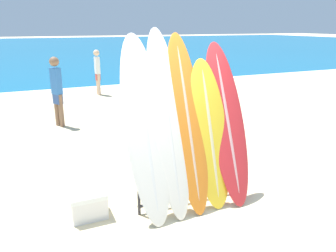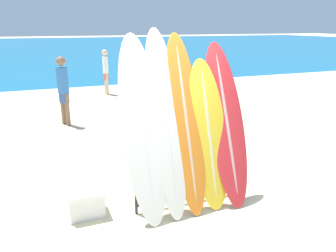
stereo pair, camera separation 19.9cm
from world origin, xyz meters
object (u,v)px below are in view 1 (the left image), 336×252
object	(u,v)px
person_mid_beach	(57,89)
cooler_box	(88,204)
person_near_water	(97,71)
surfboard_slot_4	(227,123)
surfboard_slot_0	(145,128)
surfboard_rack	(190,172)
surfboard_slot_1	(168,123)
surfboard_slot_2	(188,123)
surfboard_slot_3	(210,134)

from	to	relation	value
person_mid_beach	cooler_box	bearing A→B (deg)	-31.63
person_mid_beach	person_near_water	bearing A→B (deg)	123.37
surfboard_slot_4	person_mid_beach	distance (m)	5.12
surfboard_slot_0	surfboard_rack	bearing A→B (deg)	-8.19
surfboard_rack	surfboard_slot_0	bearing A→B (deg)	171.81
surfboard_slot_1	surfboard_slot_2	xyz separation A→B (m)	(0.29, -0.01, -0.03)
person_mid_beach	surfboard_rack	bearing A→B (deg)	-14.94
surfboard_slot_2	person_mid_beach	distance (m)	4.91
surfboard_slot_0	person_mid_beach	distance (m)	4.76
surfboard_slot_3	surfboard_slot_2	bearing A→B (deg)	168.60
surfboard_rack	surfboard_slot_0	distance (m)	0.96
surfboard_rack	cooler_box	size ratio (longest dim) A/B	3.31
surfboard_slot_3	surfboard_slot_4	bearing A→B (deg)	9.70
surfboard_slot_1	surfboard_slot_2	size ratio (longest dim) A/B	1.03
surfboard_slot_2	cooler_box	world-z (taller)	surfboard_slot_2
surfboard_slot_0	surfboard_slot_2	world-z (taller)	surfboard_slot_2
surfboard_slot_2	person_near_water	distance (m)	8.32
surfboard_slot_4	surfboard_rack	bearing A→B (deg)	-174.43
surfboard_slot_2	surfboard_slot_4	world-z (taller)	surfboard_slot_2
surfboard_rack	person_near_water	world-z (taller)	person_near_water
surfboard_slot_1	person_mid_beach	size ratio (longest dim) A/B	1.41
surfboard_slot_3	person_near_water	bearing A→B (deg)	89.21
surfboard_slot_4	person_near_water	bearing A→B (deg)	91.37
surfboard_slot_4	person_mid_beach	world-z (taller)	surfboard_slot_4
cooler_box	surfboard_rack	bearing A→B (deg)	-9.35
person_near_water	person_mid_beach	distance (m)	3.99
surfboard_rack	cooler_box	world-z (taller)	surfboard_rack
surfboard_rack	person_mid_beach	bearing A→B (deg)	105.58
surfboard_rack	cooler_box	bearing A→B (deg)	170.65
person_mid_beach	surfboard_slot_4	bearing A→B (deg)	-8.04
surfboard_rack	surfboard_slot_4	bearing A→B (deg)	5.57
surfboard_slot_1	person_mid_beach	xyz separation A→B (m)	(-1.03, 4.70, -0.28)
surfboard_slot_1	surfboard_slot_4	world-z (taller)	surfboard_slot_1
surfboard_slot_0	surfboard_slot_3	distance (m)	0.96
person_near_water	person_mid_beach	size ratio (longest dim) A/B	0.94
surfboard_rack	surfboard_slot_2	bearing A→B (deg)	102.70
surfboard_rack	person_near_water	bearing A→B (deg)	87.11
surfboard_slot_1	person_near_water	size ratio (longest dim) A/B	1.51
surfboard_slot_1	surfboard_slot_4	bearing A→B (deg)	-1.63
surfboard_slot_0	surfboard_slot_4	bearing A→B (deg)	-1.39
surfboard_slot_4	person_near_water	size ratio (longest dim) A/B	1.38
surfboard_slot_4	person_mid_beach	bearing A→B (deg)	112.48
surfboard_slot_1	surfboard_slot_3	xyz separation A→B (m)	(0.62, -0.08, -0.21)
surfboard_rack	person_mid_beach	xyz separation A→B (m)	(-1.34, 4.79, 0.46)
cooler_box	surfboard_slot_1	bearing A→B (deg)	-7.53
surfboard_slot_3	cooler_box	size ratio (longest dim) A/B	4.30
surfboard_rack	surfboard_slot_1	xyz separation A→B (m)	(-0.31, 0.09, 0.75)
surfboard_slot_4	surfboard_slot_3	bearing A→B (deg)	-170.30
cooler_box	surfboard_slot_0	bearing A→B (deg)	-10.28
surfboard_slot_4	cooler_box	world-z (taller)	surfboard_slot_4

